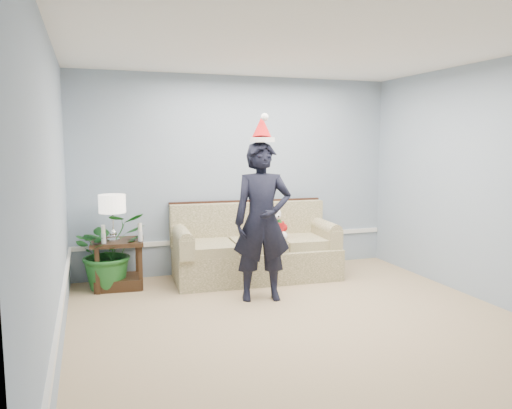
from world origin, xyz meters
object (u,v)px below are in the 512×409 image
Objects in this scene: sofa at (254,251)px; man at (262,222)px; houseplant at (109,250)px; teddy_bear at (274,227)px; side_table at (119,269)px; table_lamp at (112,206)px.

sofa is 1.21× the size of man.
teddy_bear is at bearing -5.93° from houseplant.
houseplant is at bearing 163.95° from teddy_bear.
man is at bearing -31.40° from houseplant.
teddy_bear is at bearing -5.73° from side_table.
man is 0.93m from teddy_bear.
sofa is at bearing -0.81° from table_lamp.
sofa is at bearing -2.11° from side_table.
sofa is 0.43m from teddy_bear.
side_table is at bearing -9.56° from houseplant.
man reaches higher than sofa.
table_lamp reaches higher than sofa.
side_table is at bearing -179.07° from sofa.
sofa is 3.83× the size of table_lamp.
houseplant is (-0.06, 0.06, -0.56)m from table_lamp.
side_table is at bearing 164.14° from teddy_bear.
houseplant is at bearing 170.44° from side_table.
table_lamp reaches higher than houseplant.
table_lamp reaches higher than teddy_bear.
man reaches higher than houseplant.
teddy_bear is (2.03, -0.16, -0.35)m from table_lamp.
side_table is at bearing 38.91° from table_lamp.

